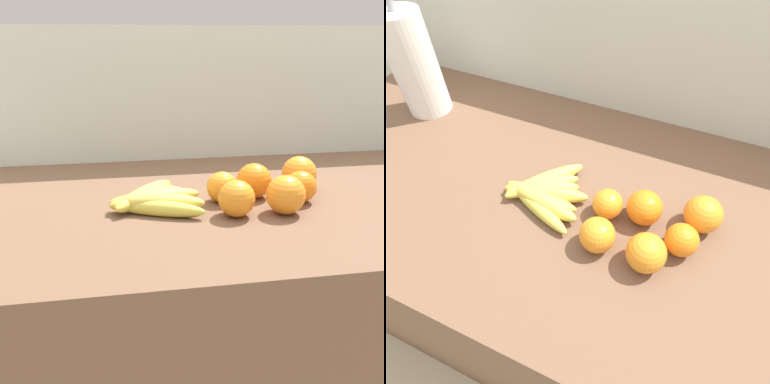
% 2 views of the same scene
% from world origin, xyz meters
% --- Properties ---
extents(ground_plane, '(6.00, 6.00, 0.00)m').
position_xyz_m(ground_plane, '(0.00, 0.00, 0.00)').
color(ground_plane, beige).
extents(counter, '(1.70, 0.71, 0.94)m').
position_xyz_m(counter, '(0.00, 0.00, 0.47)').
color(counter, brown).
rests_on(counter, ground).
extents(wall_back, '(2.10, 0.06, 1.30)m').
position_xyz_m(wall_back, '(0.00, 0.39, 0.65)').
color(wall_back, silver).
rests_on(wall_back, ground).
extents(banana_bunch, '(0.20, 0.22, 0.04)m').
position_xyz_m(banana_bunch, '(-0.12, -0.03, 0.96)').
color(banana_bunch, '#DBD14C').
rests_on(banana_bunch, counter).
extents(orange_far_right, '(0.07, 0.07, 0.07)m').
position_xyz_m(orange_far_right, '(0.19, -0.04, 0.97)').
color(orange_far_right, orange).
rests_on(orange_far_right, counter).
extents(orange_right, '(0.08, 0.08, 0.08)m').
position_xyz_m(orange_right, '(0.14, -0.10, 0.98)').
color(orange_right, orange).
rests_on(orange_right, counter).
extents(orange_back_left, '(0.07, 0.07, 0.07)m').
position_xyz_m(orange_back_left, '(0.04, -0.10, 0.97)').
color(orange_back_left, orange).
rests_on(orange_back_left, counter).
extents(orange_center, '(0.08, 0.08, 0.08)m').
position_xyz_m(orange_center, '(0.11, 0.00, 0.98)').
color(orange_center, orange).
rests_on(orange_center, counter).
extents(orange_front, '(0.07, 0.07, 0.07)m').
position_xyz_m(orange_front, '(0.03, -0.02, 0.97)').
color(orange_front, orange).
rests_on(orange_front, counter).
extents(orange_back_right, '(0.08, 0.08, 0.08)m').
position_xyz_m(orange_back_right, '(0.22, 0.03, 0.98)').
color(orange_back_right, orange).
rests_on(orange_back_right, counter).
extents(paper_towel_roll, '(0.12, 0.12, 0.30)m').
position_xyz_m(paper_towel_roll, '(-0.59, 0.14, 1.07)').
color(paper_towel_roll, white).
rests_on(paper_towel_roll, counter).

